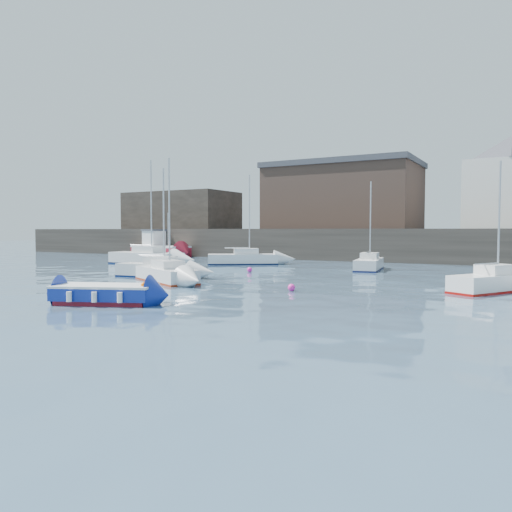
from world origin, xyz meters
The scene contains 17 objects.
water centered at (0.00, 0.00, 0.00)m, with size 220.00×220.00×0.00m, color #2D4760.
quay_wall centered at (0.00, 35.00, 1.50)m, with size 90.00×5.00×3.00m, color #28231E.
land_strip centered at (0.00, 53.00, 1.40)m, with size 90.00×32.00×2.80m, color #28231E.
bldg_east_d centered at (11.00, 41.50, 7.36)m, with size 11.14×11.14×8.95m.
warehouse centered at (-6.00, 43.00, 6.62)m, with size 16.40×10.40×7.60m.
bldg_west centered at (-28.00, 42.00, 5.30)m, with size 14.00×8.00×5.00m.
blue_dinghy centered at (-1.73, 2.94, 0.42)m, with size 4.27×3.04×0.75m.
fishing_boat centered at (-23.10, 31.55, 0.92)m, with size 7.55×4.04×4.75m.
sailboat_a centered at (-7.18, 12.51, 0.46)m, with size 5.23×2.23×6.59m.
sailboat_b centered at (-4.90, 10.56, 0.44)m, with size 5.43×3.96×6.77m.
sailboat_c centered at (11.24, 14.36, 0.47)m, with size 3.63×4.73×6.09m.
sailboat_e centered at (-15.51, 20.90, 0.56)m, with size 6.79×2.38×8.64m.
sailboat_f centered at (2.56, 24.22, 0.45)m, with size 2.32×5.10×6.39m.
sailboat_h centered at (-8.35, 24.77, 0.49)m, with size 5.87×4.76×7.47m.
buoy_near centered at (-4.71, 3.41, 0.00)m, with size 0.42×0.42×0.42m, color #FF24A5.
buoy_mid centered at (2.92, 10.22, 0.00)m, with size 0.35×0.35×0.35m, color #FF24A5.
buoy_far centered at (-4.08, 18.43, 0.00)m, with size 0.35×0.35×0.35m, color #FF24A5.
Camera 1 is at (12.86, -11.12, 2.89)m, focal length 35.00 mm.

